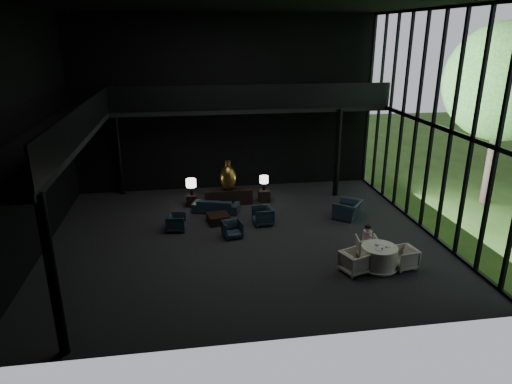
{
  "coord_description": "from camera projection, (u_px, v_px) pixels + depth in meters",
  "views": [
    {
      "loc": [
        -1.89,
        -15.2,
        7.16
      ],
      "look_at": [
        0.53,
        0.5,
        1.59
      ],
      "focal_mm": 32.0,
      "sensor_mm": 36.0,
      "label": 1
    }
  ],
  "objects": [
    {
      "name": "column_sw",
      "position": [
        53.0,
        278.0,
        10.12
      ],
      "size": [
        0.24,
        0.24,
        4.0
      ],
      "primitive_type": "cylinder",
      "color": "black",
      "rests_on": "floor"
    },
    {
      "name": "table_lamp_right",
      "position": [
        264.0,
        180.0,
        20.15
      ],
      "size": [
        0.38,
        0.38,
        0.64
      ],
      "color": "black",
      "rests_on": "side_table_right"
    },
    {
      "name": "railing_left",
      "position": [
        88.0,
        117.0,
        14.58
      ],
      "size": [
        0.06,
        12.0,
        1.0
      ],
      "primitive_type": "cube",
      "color": "black",
      "rests_on": "mezzanine_left"
    },
    {
      "name": "railing_back",
      "position": [
        254.0,
        97.0,
        19.17
      ],
      "size": [
        12.0,
        0.06,
        1.0
      ],
      "primitive_type": "cube",
      "color": "black",
      "rests_on": "mezzanine_back"
    },
    {
      "name": "lounge_armchair_west",
      "position": [
        176.0,
        222.0,
        17.34
      ],
      "size": [
        0.66,
        0.7,
        0.66
      ],
      "primitive_type": "imported",
      "rotation": [
        0.0,
        0.0,
        1.47
      ],
      "color": "black",
      "rests_on": "floor"
    },
    {
      "name": "lounge_armchair_east",
      "position": [
        263.0,
        215.0,
        17.88
      ],
      "size": [
        0.75,
        0.8,
        0.78
      ],
      "primitive_type": "imported",
      "rotation": [
        0.0,
        0.0,
        -1.51
      ],
      "color": "black",
      "rests_on": "floor"
    },
    {
      "name": "dining_table",
      "position": [
        379.0,
        259.0,
        14.56
      ],
      "size": [
        1.3,
        1.3,
        0.75
      ],
      "color": "white",
      "rests_on": "floor"
    },
    {
      "name": "wall_left",
      "position": [
        24.0,
        138.0,
        14.49
      ],
      "size": [
        0.04,
        12.0,
        8.0
      ],
      "primitive_type": "cube",
      "color": "black",
      "rests_on": "ground"
    },
    {
      "name": "curtain_wall",
      "position": [
        433.0,
        125.0,
        16.5
      ],
      "size": [
        0.2,
        12.0,
        8.0
      ],
      "primitive_type": null,
      "color": "black",
      "rests_on": "ground"
    },
    {
      "name": "dining_chair_east",
      "position": [
        404.0,
        257.0,
        14.57
      ],
      "size": [
        0.77,
        0.81,
        0.73
      ],
      "primitive_type": "imported",
      "rotation": [
        0.0,
        0.0,
        -1.41
      ],
      "color": "#B4B3B1",
      "rests_on": "floor"
    },
    {
      "name": "child",
      "position": [
        368.0,
        234.0,
        15.3
      ],
      "size": [
        0.3,
        0.3,
        0.65
      ],
      "rotation": [
        0.0,
        0.0,
        3.14
      ],
      "color": "#F2B3D2",
      "rests_on": "dining_chair_north"
    },
    {
      "name": "column_ne",
      "position": [
        337.0,
        153.0,
        20.58
      ],
      "size": [
        0.24,
        0.24,
        4.0
      ],
      "primitive_type": "cylinder",
      "color": "black",
      "rests_on": "floor"
    },
    {
      "name": "dining_chair_west",
      "position": [
        354.0,
        261.0,
        14.29
      ],
      "size": [
        0.93,
        0.95,
        0.78
      ],
      "primitive_type": "imported",
      "rotation": [
        0.0,
        0.0,
        1.93
      ],
      "color": "#BCB2A6",
      "rests_on": "floor"
    },
    {
      "name": "wall_back",
      "position": [
        226.0,
        105.0,
        21.09
      ],
      "size": [
        14.0,
        0.04,
        8.0
      ],
      "primitive_type": "cube",
      "color": "black",
      "rests_on": "ground"
    },
    {
      "name": "ceiling",
      "position": [
        242.0,
        4.0,
        14.17
      ],
      "size": [
        14.0,
        12.0,
        0.02
      ],
      "primitive_type": "cube",
      "color": "black",
      "rests_on": "ground"
    },
    {
      "name": "plate_a",
      "position": [
        379.0,
        249.0,
        14.24
      ],
      "size": [
        0.33,
        0.33,
        0.02
      ],
      "primitive_type": "cylinder",
      "rotation": [
        0.0,
        0.0,
        0.36
      ],
      "color": "white",
      "rests_on": "dining_table"
    },
    {
      "name": "lounge_armchair_south",
      "position": [
        232.0,
        229.0,
        16.77
      ],
      "size": [
        0.69,
        0.66,
        0.61
      ],
      "primitive_type": "imported",
      "rotation": [
        0.0,
        0.0,
        0.2
      ],
      "color": "black",
      "rests_on": "floor"
    },
    {
      "name": "table_lamp_left",
      "position": [
        191.0,
        184.0,
        19.55
      ],
      "size": [
        0.44,
        0.44,
        0.73
      ],
      "color": "black",
      "rests_on": "side_table_left"
    },
    {
      "name": "wall_front",
      "position": [
        277.0,
        186.0,
        9.9
      ],
      "size": [
        14.0,
        0.04,
        8.0
      ],
      "primitive_type": "cube",
      "color": "black",
      "rests_on": "ground"
    },
    {
      "name": "floor",
      "position": [
        244.0,
        238.0,
        16.82
      ],
      "size": [
        14.0,
        12.0,
        0.02
      ],
      "primitive_type": "cube",
      "color": "black",
      "rests_on": "ground"
    },
    {
      "name": "saucer",
      "position": [
        388.0,
        247.0,
        14.41
      ],
      "size": [
        0.17,
        0.17,
        0.01
      ],
      "primitive_type": "cylinder",
      "rotation": [
        0.0,
        0.0,
        -0.23
      ],
      "color": "white",
      "rests_on": "dining_table"
    },
    {
      "name": "mezzanine_left",
      "position": [
        58.0,
        137.0,
        14.63
      ],
      "size": [
        2.0,
        12.0,
        0.25
      ],
      "primitive_type": "cube",
      "color": "black",
      "rests_on": "wall_left"
    },
    {
      "name": "cereal_bowl",
      "position": [
        377.0,
        244.0,
        14.51
      ],
      "size": [
        0.17,
        0.17,
        0.08
      ],
      "primitive_type": "ellipsoid",
      "color": "white",
      "rests_on": "dining_table"
    },
    {
      "name": "tree_near",
      "position": [
        504.0,
        82.0,
        18.54
      ],
      "size": [
        4.8,
        4.8,
        7.65
      ],
      "color": "#382D23",
      "rests_on": "garden_ground"
    },
    {
      "name": "plate_b",
      "position": [
        382.0,
        243.0,
        14.64
      ],
      "size": [
        0.23,
        0.23,
        0.01
      ],
      "primitive_type": "cylinder",
      "rotation": [
        0.0,
        0.0,
        -0.12
      ],
      "color": "white",
      "rests_on": "dining_table"
    },
    {
      "name": "mezzanine_back",
      "position": [
        251.0,
        107.0,
        20.3
      ],
      "size": [
        12.0,
        2.0,
        0.25
      ],
      "primitive_type": "cube",
      "color": "black",
      "rests_on": "wall_back"
    },
    {
      "name": "sofa",
      "position": [
        216.0,
        204.0,
        19.14
      ],
      "size": [
        1.89,
        1.05,
        0.71
      ],
      "primitive_type": "imported",
      "rotation": [
        0.0,
        0.0,
        2.84
      ],
      "color": "black",
      "rests_on": "floor"
    },
    {
      "name": "column_nw",
      "position": [
        119.0,
        152.0,
        20.75
      ],
      "size": [
        0.24,
        0.24,
        4.0
      ],
      "primitive_type": "cylinder",
      "color": "black",
      "rests_on": "floor"
    },
    {
      "name": "side_table_left",
      "position": [
        192.0,
        200.0,
        19.85
      ],
      "size": [
        0.46,
        0.46,
        0.5
      ],
      "primitive_type": "cube",
      "color": "black",
      "rests_on": "floor"
    },
    {
      "name": "dining_chair_north",
      "position": [
        367.0,
        245.0,
        15.47
      ],
      "size": [
        0.7,
        0.66,
        0.64
      ],
      "primitive_type": "imported",
      "rotation": [
        0.0,
        0.0,
        3.01
      ],
      "color": "#B3B3B3",
      "rests_on": "floor"
    },
    {
      "name": "coffee_table",
      "position": [
        218.0,
        219.0,
        18.06
      ],
      "size": [
        0.94,
        0.94,
        0.36
      ],
      "primitive_type": "cube",
      "rotation": [
        0.0,
        0.0,
        0.17
      ],
      "color": "black",
      "rests_on": "floor"
    },
    {
      "name": "console",
      "position": [
        229.0,
        197.0,
        20.01
      ],
      "size": [
        2.08,
        0.47,
        0.66
      ],
      "primitive_type": "cube",
      "color": "black",
      "rests_on": "floor"
    },
    {
      "name": "bronze_urn",
      "position": [
        228.0,
        177.0,
        19.75
      ],
      "size": [
        0.7,
        0.7,
        1.3
      ],
      "color": "#A37A26",
      "rests_on": "console"
    },
    {
      "name": "coffee_cup",
      "position": [
        386.0,
        246.0,
        14.35
      ],
      "size": [
        0.1,
        0.1,
        0.06
      ],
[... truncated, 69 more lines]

